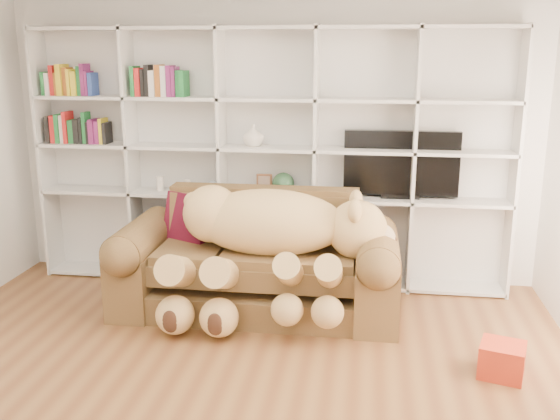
% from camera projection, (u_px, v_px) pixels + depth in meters
% --- Properties ---
extents(floor, '(5.00, 5.00, 0.00)m').
position_uv_depth(floor, '(210.00, 412.00, 3.88)').
color(floor, brown).
rests_on(floor, ground).
extents(wall_back, '(5.00, 0.02, 2.70)m').
position_uv_depth(wall_back, '(272.00, 140.00, 5.93)').
color(wall_back, white).
rests_on(wall_back, floor).
extents(bookshelf, '(4.43, 0.35, 2.40)m').
position_uv_depth(bookshelf, '(244.00, 146.00, 5.85)').
color(bookshelf, silver).
rests_on(bookshelf, floor).
extents(sofa, '(2.37, 1.03, 1.00)m').
position_uv_depth(sofa, '(258.00, 267.00, 5.35)').
color(sofa, brown).
rests_on(sofa, floor).
extents(teddy_bear, '(1.86, 1.00, 1.08)m').
position_uv_depth(teddy_bear, '(269.00, 238.00, 5.06)').
color(teddy_bear, '#DDB46E').
rests_on(teddy_bear, sofa).
extents(throw_pillow, '(0.51, 0.42, 0.47)m').
position_uv_depth(throw_pillow, '(189.00, 219.00, 5.51)').
color(throw_pillow, '#580F24').
rests_on(throw_pillow, sofa).
extents(gift_box, '(0.36, 0.34, 0.23)m').
position_uv_depth(gift_box, '(502.00, 360.00, 4.28)').
color(gift_box, red).
rests_on(gift_box, floor).
extents(tv, '(1.04, 0.18, 0.61)m').
position_uv_depth(tv, '(401.00, 165.00, 5.67)').
color(tv, black).
rests_on(tv, bookshelf).
extents(picture_frame, '(0.15, 0.03, 0.18)m').
position_uv_depth(picture_frame, '(264.00, 184.00, 5.85)').
color(picture_frame, brown).
rests_on(picture_frame, bookshelf).
extents(green_vase, '(0.21, 0.21, 0.21)m').
position_uv_depth(green_vase, '(283.00, 184.00, 5.82)').
color(green_vase, '#2B5333').
rests_on(green_vase, bookshelf).
extents(figurine_tall, '(0.09, 0.09, 0.14)m').
position_uv_depth(figurine_tall, '(160.00, 183.00, 6.00)').
color(figurine_tall, silver).
rests_on(figurine_tall, bookshelf).
extents(figurine_short, '(0.08, 0.08, 0.11)m').
position_uv_depth(figurine_short, '(187.00, 186.00, 5.96)').
color(figurine_short, silver).
rests_on(figurine_short, bookshelf).
extents(snow_globe, '(0.11, 0.11, 0.11)m').
position_uv_depth(snow_globe, '(213.00, 186.00, 5.93)').
color(snow_globe, silver).
rests_on(snow_globe, bookshelf).
extents(shelf_vase, '(0.20, 0.20, 0.20)m').
position_uv_depth(shelf_vase, '(253.00, 135.00, 5.75)').
color(shelf_vase, silver).
rests_on(shelf_vase, bookshelf).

